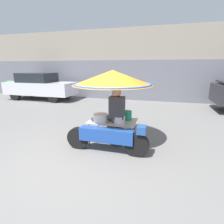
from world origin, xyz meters
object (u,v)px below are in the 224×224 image
Objects in this scene: parked_car at (40,86)px; potted_plant at (11,87)px; vendor_person at (117,115)px; vendor_motorcycle_cart at (112,87)px.

parked_car is 2.83m from potted_plant.
potted_plant is at bearing 147.95° from vendor_person.
vendor_person is (0.15, -0.07, -0.70)m from vendor_motorcycle_cart.
vendor_person is at bearing -25.85° from vendor_motorcycle_cart.
vendor_motorcycle_cart is 1.36× the size of vendor_person.
vendor_motorcycle_cart is at bearing -39.73° from parked_car.
parked_car is at bearing -10.23° from potted_plant.
parked_car is (-6.15, 5.11, -0.69)m from vendor_motorcycle_cart.
vendor_motorcycle_cart is 0.72m from vendor_person.
vendor_motorcycle_cart is 1.82× the size of potted_plant.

